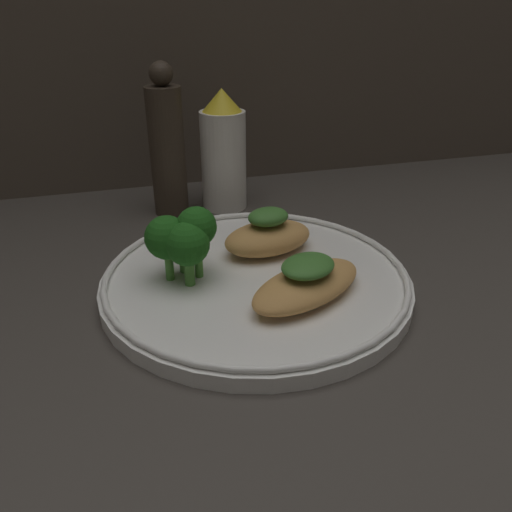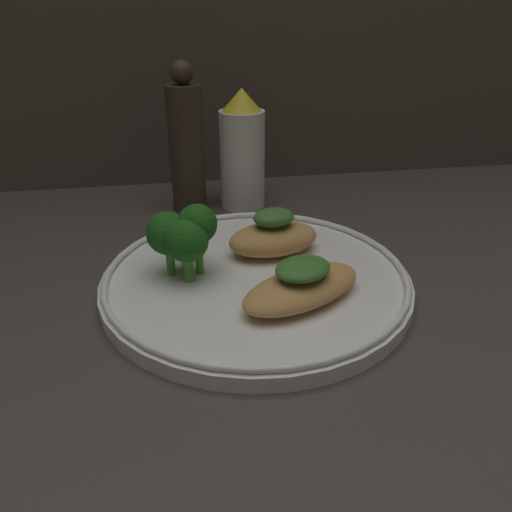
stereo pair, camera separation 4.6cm
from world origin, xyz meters
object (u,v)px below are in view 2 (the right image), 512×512
Objects in this scene: plate at (256,279)px; sauce_bottle at (242,152)px; pepper_grinder at (186,145)px; broccoli_bunch at (183,233)px.

plate is 1.92× the size of sauce_bottle.
sauce_bottle is 7.06cm from pepper_grinder.
plate is 23.02cm from pepper_grinder.
plate is at bearing -94.88° from sauce_bottle.
sauce_bottle reaches higher than plate.
broccoli_bunch is 0.38× the size of pepper_grinder.
pepper_grinder reaches higher than broccoli_bunch.
pepper_grinder is at bearing 86.20° from broccoli_bunch.
plate is 1.58× the size of pepper_grinder.
broccoli_bunch is at bearing -93.80° from pepper_grinder.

